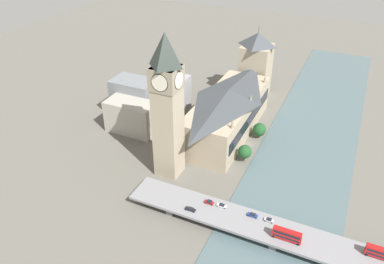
{
  "coord_description": "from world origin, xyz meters",
  "views": [
    {
      "loc": [
        -45.37,
        177.73,
        120.58
      ],
      "look_at": [
        22.3,
        31.47,
        20.27
      ],
      "focal_mm": 35.0,
      "sensor_mm": 36.0,
      "label": 1
    }
  ],
  "objects": [
    {
      "name": "river_water",
      "position": [
        -31.46,
        0.0,
        0.15
      ],
      "size": [
        50.91,
        360.0,
        0.3
      ],
      "primitive_type": "cube",
      "color": "#4C6066",
      "rests_on": "ground_plane"
    },
    {
      "name": "city_block_center",
      "position": [
        77.33,
        -0.87,
        12.75
      ],
      "size": [
        27.36,
        17.64,
        25.49
      ],
      "color": "slate",
      "rests_on": "ground_plane"
    },
    {
      "name": "double_decker_bus_lead",
      "position": [
        -35.74,
        67.15,
        7.54
      ],
      "size": [
        11.66,
        2.48,
        4.98
      ],
      "color": "red",
      "rests_on": "road_bridge"
    },
    {
      "name": "city_block_west",
      "position": [
        69.71,
        15.48,
        9.79
      ],
      "size": [
        30.01,
        15.71,
        19.58
      ],
      "color": "#A39E93",
      "rests_on": "ground_plane"
    },
    {
      "name": "tree_embankment_near",
      "position": [
        -2.67,
        -9.05,
        5.54
      ],
      "size": [
        7.84,
        7.84,
        9.47
      ],
      "color": "brown",
      "rests_on": "ground_plane"
    },
    {
      "name": "car_northbound_lead",
      "position": [
        6.05,
        68.21,
        5.46
      ],
      "size": [
        4.69,
        1.77,
        1.3
      ],
      "color": "black",
      "rests_on": "road_bridge"
    },
    {
      "name": "tree_embankment_mid",
      "position": [
        -2.19,
        17.34,
        6.25
      ],
      "size": [
        7.42,
        7.42,
        9.98
      ],
      "color": "brown",
      "rests_on": "ground_plane"
    },
    {
      "name": "car_northbound_mid",
      "position": [
        -26.84,
        60.17,
        5.49
      ],
      "size": [
        3.89,
        1.8,
        1.35
      ],
      "color": "silver",
      "rests_on": "road_bridge"
    },
    {
      "name": "car_northbound_tail",
      "position": [
        -5.54,
        60.3,
        5.45
      ],
      "size": [
        4.43,
        1.76,
        1.26
      ],
      "color": "silver",
      "rests_on": "road_bridge"
    },
    {
      "name": "clock_tower",
      "position": [
        30.07,
        42.1,
        39.59
      ],
      "size": [
        13.03,
        13.03,
        73.67
      ],
      "color": "tan",
      "rests_on": "ground_plane"
    },
    {
      "name": "car_southbound_mid",
      "position": [
        -19.73,
        60.33,
        5.53
      ],
      "size": [
        4.38,
        1.81,
        1.43
      ],
      "color": "navy",
      "rests_on": "road_bridge"
    },
    {
      "name": "road_bridge",
      "position": [
        -31.46,
        64.11,
        3.85
      ],
      "size": [
        133.82,
        16.19,
        4.8
      ],
      "color": "slate",
      "rests_on": "ground_plane"
    },
    {
      "name": "parliament_hall",
      "position": [
        17.07,
        -8.0,
        14.06
      ],
      "size": [
        28.6,
        80.39,
        28.29
      ],
      "color": "tan",
      "rests_on": "ground_plane"
    },
    {
      "name": "city_block_east",
      "position": [
        58.33,
        -11.88,
        13.11
      ],
      "size": [
        22.03,
        19.63,
        26.23
      ],
      "color": "#939399",
      "rests_on": "ground_plane"
    },
    {
      "name": "car_southbound_lead",
      "position": [
        0.27,
        60.69,
        5.55
      ],
      "size": [
        4.17,
        1.88,
        1.51
      ],
      "color": "maroon",
      "rests_on": "road_bridge"
    },
    {
      "name": "double_decker_bus_mid",
      "position": [
        -69.51,
        61.11,
        7.4
      ],
      "size": [
        10.2,
        2.63,
        4.69
      ],
      "color": "red",
      "rests_on": "road_bridge"
    },
    {
      "name": "ground_plane",
      "position": [
        0.0,
        0.0,
        0.0
      ],
      "size": [
        600.0,
        600.0,
        0.0
      ],
      "primitive_type": "plane",
      "color": "#605E56"
    },
    {
      "name": "victoria_tower",
      "position": [
        17.13,
        -61.98,
        23.03
      ],
      "size": [
        19.57,
        19.57,
        50.06
      ],
      "color": "tan",
      "rests_on": "ground_plane"
    }
  ]
}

